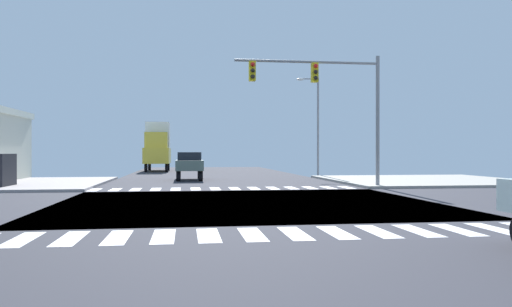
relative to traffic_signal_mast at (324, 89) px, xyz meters
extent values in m
cube|color=#323239|center=(-4.91, -6.88, -5.22)|extent=(14.00, 90.00, 0.05)
cube|color=#323239|center=(-4.91, -6.88, -5.22)|extent=(90.00, 12.00, 0.05)
cube|color=#A09B91|center=(8.09, 5.12, -5.12)|extent=(12.00, 12.00, 0.14)
cube|color=white|center=(-10.66, -14.18, -5.19)|extent=(0.50, 2.00, 0.01)
cube|color=white|center=(-9.66, -14.18, -5.19)|extent=(0.50, 2.00, 0.01)
cube|color=white|center=(-8.66, -14.18, -5.19)|extent=(0.50, 2.00, 0.01)
cube|color=white|center=(-7.66, -14.18, -5.19)|extent=(0.50, 2.00, 0.01)
cube|color=white|center=(-6.66, -14.18, -5.19)|extent=(0.50, 2.00, 0.01)
cube|color=white|center=(-5.66, -14.18, -5.19)|extent=(0.50, 2.00, 0.01)
cube|color=white|center=(-4.66, -14.18, -5.19)|extent=(0.50, 2.00, 0.01)
cube|color=white|center=(-3.66, -14.18, -5.19)|extent=(0.50, 2.00, 0.01)
cube|color=white|center=(-2.66, -14.18, -5.19)|extent=(0.50, 2.00, 0.01)
cube|color=white|center=(-1.66, -14.18, -5.19)|extent=(0.50, 2.00, 0.01)
cube|color=white|center=(-0.66, -14.18, -5.19)|extent=(0.50, 2.00, 0.01)
cube|color=white|center=(0.34, -14.18, -5.19)|extent=(0.50, 2.00, 0.01)
cube|color=white|center=(-11.66, 0.42, -5.19)|extent=(0.50, 2.00, 0.01)
cube|color=white|center=(-10.66, 0.42, -5.19)|extent=(0.50, 2.00, 0.01)
cube|color=white|center=(-9.66, 0.42, -5.19)|extent=(0.50, 2.00, 0.01)
cube|color=white|center=(-8.66, 0.42, -5.19)|extent=(0.50, 2.00, 0.01)
cube|color=white|center=(-7.66, 0.42, -5.19)|extent=(0.50, 2.00, 0.01)
cube|color=white|center=(-6.66, 0.42, -5.19)|extent=(0.50, 2.00, 0.01)
cube|color=white|center=(-5.66, 0.42, -5.19)|extent=(0.50, 2.00, 0.01)
cube|color=white|center=(-4.66, 0.42, -5.19)|extent=(0.50, 2.00, 0.01)
cube|color=white|center=(-3.66, 0.42, -5.19)|extent=(0.50, 2.00, 0.01)
cube|color=white|center=(-2.66, 0.42, -5.19)|extent=(0.50, 2.00, 0.01)
cube|color=white|center=(-1.66, 0.42, -5.19)|extent=(0.50, 2.00, 0.01)
cube|color=white|center=(-0.66, 0.42, -5.19)|extent=(0.50, 2.00, 0.01)
cube|color=white|center=(0.34, 0.42, -5.19)|extent=(0.50, 2.00, 0.01)
cube|color=white|center=(1.34, 0.42, -5.19)|extent=(0.50, 2.00, 0.01)
cylinder|color=gray|center=(2.93, 0.02, -1.70)|extent=(0.20, 0.20, 6.98)
cylinder|color=gray|center=(-0.88, 0.02, 1.39)|extent=(7.63, 0.14, 0.14)
cube|color=yellow|center=(-0.50, 0.02, 0.84)|extent=(0.32, 0.40, 1.00)
sphere|color=red|center=(-0.50, -0.22, 1.15)|extent=(0.22, 0.22, 0.22)
sphere|color=black|center=(-0.50, -0.22, 0.84)|extent=(0.22, 0.22, 0.22)
sphere|color=black|center=(-0.50, -0.22, 0.53)|extent=(0.22, 0.22, 0.22)
cube|color=yellow|center=(-3.78, 0.02, 0.84)|extent=(0.32, 0.40, 1.00)
sphere|color=red|center=(-3.78, -0.22, 1.15)|extent=(0.22, 0.22, 0.22)
sphere|color=black|center=(-3.78, -0.22, 0.84)|extent=(0.22, 0.22, 0.22)
sphere|color=black|center=(-3.78, -0.22, 0.53)|extent=(0.22, 0.22, 0.22)
cylinder|color=gray|center=(2.91, 12.14, -1.40)|extent=(0.16, 0.16, 7.59)
cylinder|color=gray|center=(2.21, 12.14, 2.30)|extent=(1.40, 0.10, 0.10)
ellipsoid|color=silver|center=(1.51, 12.14, 2.25)|extent=(0.60, 0.32, 0.20)
cube|color=black|center=(-16.29, 2.04, -4.29)|extent=(0.24, 2.20, 1.80)
cylinder|color=black|center=(-8.95, 23.08, -4.79)|extent=(0.26, 0.80, 0.80)
cylinder|color=black|center=(-10.87, 23.08, -4.79)|extent=(0.26, 0.80, 0.80)
cylinder|color=black|center=(-8.95, 27.98, -4.79)|extent=(0.26, 0.80, 0.80)
cylinder|color=black|center=(-10.87, 27.98, -4.79)|extent=(0.26, 0.80, 0.80)
cube|color=yellow|center=(-9.91, 25.53, -3.65)|extent=(2.40, 7.20, 1.49)
cube|color=white|center=(-9.91, 26.61, -1.62)|extent=(2.30, 4.18, 2.56)
cube|color=yellow|center=(-9.91, 23.37, -2.16)|extent=(2.11, 2.02, 1.49)
cylinder|color=black|center=(-6.19, 7.33, -4.85)|extent=(0.26, 0.68, 0.68)
cylinder|color=black|center=(-7.63, 7.33, -4.85)|extent=(0.26, 0.68, 0.68)
cylinder|color=black|center=(-6.19, 10.26, -4.85)|extent=(0.26, 0.68, 0.68)
cylinder|color=black|center=(-7.63, 10.26, -4.85)|extent=(0.26, 0.68, 0.68)
cube|color=#52645A|center=(-6.91, 8.80, -4.18)|extent=(1.80, 4.30, 0.66)
cube|color=black|center=(-6.91, 8.80, -3.58)|extent=(1.55, 2.24, 0.54)
camera|label=1|loc=(-7.17, -25.67, -3.30)|focal=35.58mm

